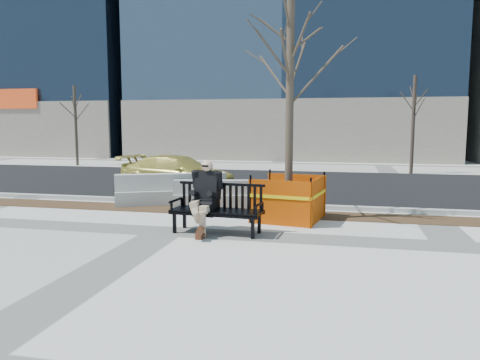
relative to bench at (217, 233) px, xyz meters
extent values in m
plane|color=beige|center=(-1.18, -0.09, 0.00)|extent=(120.00, 120.00, 0.00)
cube|color=#47301C|center=(-1.18, 2.51, 0.00)|extent=(40.00, 1.20, 0.02)
cube|color=black|center=(-1.18, 8.71, 0.00)|extent=(60.00, 10.40, 0.01)
cube|color=#9E9B93|center=(-1.18, 3.46, 0.06)|extent=(60.00, 0.25, 0.12)
imported|color=gold|center=(-3.09, 6.00, 0.00)|extent=(4.72, 2.64, 1.29)
camera|label=1|loc=(2.72, -9.87, 2.46)|focal=34.72mm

